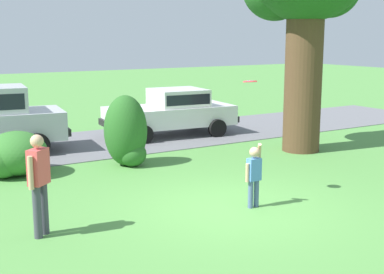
# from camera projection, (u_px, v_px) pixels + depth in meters

# --- Properties ---
(ground_plane) EXTENTS (80.00, 80.00, 0.00)m
(ground_plane) POSITION_uv_depth(u_px,v_px,m) (231.00, 208.00, 10.45)
(ground_plane) COLOR #518E42
(driveway_strip) EXTENTS (28.00, 4.40, 0.02)m
(driveway_strip) POSITION_uv_depth(u_px,v_px,m) (95.00, 144.00, 16.57)
(driveway_strip) COLOR slate
(driveway_strip) RESTS_ON ground
(shrub_near_tree) EXTENTS (1.58, 1.57, 1.07)m
(shrub_near_tree) POSITION_uv_depth(u_px,v_px,m) (13.00, 155.00, 12.74)
(shrub_near_tree) COLOR #33702B
(shrub_near_tree) RESTS_ON ground
(shrub_centre_left) EXTENTS (1.12, 1.09, 1.83)m
(shrub_centre_left) POSITION_uv_depth(u_px,v_px,m) (127.00, 134.00, 13.69)
(shrub_centre_left) COLOR #286023
(shrub_centre_left) RESTS_ON ground
(parked_sedan) EXTENTS (4.54, 2.39, 1.56)m
(parked_sedan) POSITION_uv_depth(u_px,v_px,m) (172.00, 111.00, 17.81)
(parked_sedan) COLOR white
(parked_sedan) RESTS_ON ground
(child_thrower) EXTENTS (0.46, 0.26, 1.29)m
(child_thrower) POSITION_uv_depth(u_px,v_px,m) (254.00, 172.00, 10.34)
(child_thrower) COLOR #4C608C
(child_thrower) RESTS_ON ground
(frisbee) EXTENTS (0.28, 0.28, 0.07)m
(frisbee) POSITION_uv_depth(u_px,v_px,m) (250.00, 81.00, 10.59)
(frisbee) COLOR red
(adult_onlooker) EXTENTS (0.42, 0.40, 1.74)m
(adult_onlooker) POSITION_uv_depth(u_px,v_px,m) (39.00, 180.00, 8.80)
(adult_onlooker) COLOR #3F3F4C
(adult_onlooker) RESTS_ON ground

